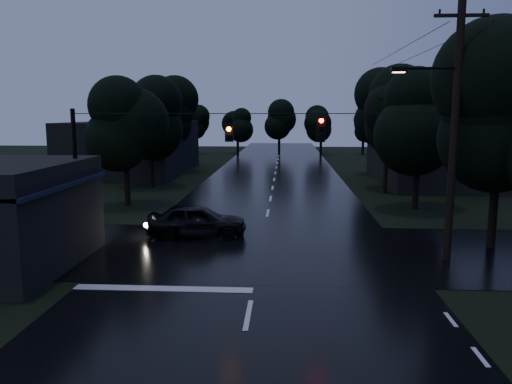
# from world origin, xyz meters

# --- Properties ---
(main_road) EXTENTS (12.00, 120.00, 0.02)m
(main_road) POSITION_xyz_m (0.00, 30.00, 0.00)
(main_road) COLOR black
(main_road) RESTS_ON ground
(cross_street) EXTENTS (60.00, 9.00, 0.02)m
(cross_street) POSITION_xyz_m (0.00, 12.00, 0.00)
(cross_street) COLOR black
(cross_street) RESTS_ON ground
(building_far_right) EXTENTS (10.00, 14.00, 4.40)m
(building_far_right) POSITION_xyz_m (14.00, 34.00, 2.20)
(building_far_right) COLOR black
(building_far_right) RESTS_ON ground
(building_far_left) EXTENTS (10.00, 16.00, 5.00)m
(building_far_left) POSITION_xyz_m (-14.00, 40.00, 2.50)
(building_far_left) COLOR black
(building_far_left) RESTS_ON ground
(utility_pole_main) EXTENTS (3.50, 0.30, 10.00)m
(utility_pole_main) POSITION_xyz_m (7.41, 11.00, 5.26)
(utility_pole_main) COLOR black
(utility_pole_main) RESTS_ON ground
(utility_pole_far) EXTENTS (2.00, 0.30, 7.50)m
(utility_pole_far) POSITION_xyz_m (8.30, 28.00, 3.88)
(utility_pole_far) COLOR black
(utility_pole_far) RESTS_ON ground
(anchor_pole_left) EXTENTS (0.18, 0.18, 6.00)m
(anchor_pole_left) POSITION_xyz_m (-7.50, 11.00, 3.00)
(anchor_pole_left) COLOR black
(anchor_pole_left) RESTS_ON ground
(span_signals) EXTENTS (15.00, 0.37, 1.12)m
(span_signals) POSITION_xyz_m (0.56, 10.99, 5.24)
(span_signals) COLOR black
(span_signals) RESTS_ON ground
(tree_corner_near) EXTENTS (4.48, 4.48, 9.44)m
(tree_corner_near) POSITION_xyz_m (10.00, 13.00, 5.99)
(tree_corner_near) COLOR black
(tree_corner_near) RESTS_ON ground
(tree_left_a) EXTENTS (3.92, 3.92, 8.26)m
(tree_left_a) POSITION_xyz_m (-9.00, 22.00, 5.24)
(tree_left_a) COLOR black
(tree_left_a) RESTS_ON ground
(tree_left_b) EXTENTS (4.20, 4.20, 8.85)m
(tree_left_b) POSITION_xyz_m (-9.60, 30.00, 5.62)
(tree_left_b) COLOR black
(tree_left_b) RESTS_ON ground
(tree_left_c) EXTENTS (4.48, 4.48, 9.44)m
(tree_left_c) POSITION_xyz_m (-10.20, 40.00, 5.99)
(tree_left_c) COLOR black
(tree_left_c) RESTS_ON ground
(tree_right_a) EXTENTS (4.20, 4.20, 8.85)m
(tree_right_a) POSITION_xyz_m (9.00, 22.00, 5.62)
(tree_right_a) COLOR black
(tree_right_a) RESTS_ON ground
(tree_right_b) EXTENTS (4.48, 4.48, 9.44)m
(tree_right_b) POSITION_xyz_m (9.60, 30.00, 5.99)
(tree_right_b) COLOR black
(tree_right_b) RESTS_ON ground
(tree_right_c) EXTENTS (4.76, 4.76, 10.03)m
(tree_right_c) POSITION_xyz_m (10.20, 40.00, 6.37)
(tree_right_c) COLOR black
(tree_right_c) RESTS_ON ground
(car) EXTENTS (4.81, 2.30, 1.59)m
(car) POSITION_xyz_m (-3.14, 14.21, 0.79)
(car) COLOR black
(car) RESTS_ON ground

